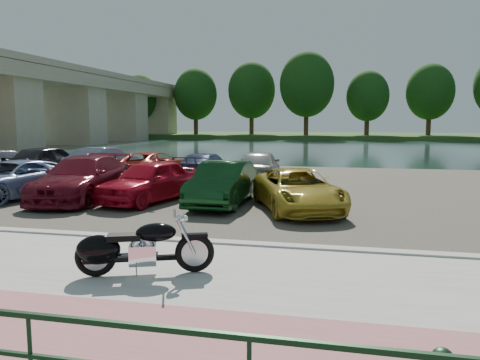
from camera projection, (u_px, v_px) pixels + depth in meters
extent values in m
plane|color=#595447|center=(182.00, 277.00, 8.13)|extent=(200.00, 200.00, 0.00)
cube|color=#A19F97|center=(160.00, 294.00, 7.16)|extent=(60.00, 6.00, 0.10)
cube|color=#A15B60|center=(113.00, 334.00, 5.70)|extent=(60.00, 2.00, 0.01)
cube|color=#A19F97|center=(213.00, 244.00, 10.06)|extent=(60.00, 0.30, 0.14)
cube|color=#3C3831|center=(274.00, 188.00, 18.78)|extent=(60.00, 18.00, 0.04)
cube|color=#182B28|center=(316.00, 148.00, 46.88)|extent=(120.00, 40.00, 0.00)
cube|color=#234719|center=(327.00, 136.00, 77.83)|extent=(120.00, 24.00, 0.60)
cube|color=tan|center=(63.00, 80.00, 52.00)|extent=(7.00, 56.00, 1.40)
cube|color=tan|center=(63.00, 71.00, 51.87)|extent=(7.00, 56.00, 0.70)
cube|color=tan|center=(2.00, 111.00, 42.76)|extent=(6.00, 4.00, 7.20)
cube|color=tan|center=(75.00, 113.00, 54.38)|extent=(6.00, 4.00, 7.20)
cube|color=tan|center=(122.00, 115.00, 66.01)|extent=(6.00, 4.00, 7.20)
cube|color=tan|center=(156.00, 116.00, 77.63)|extent=(6.00, 4.00, 7.20)
cube|color=black|center=(28.00, 315.00, 4.14)|extent=(24.00, 0.05, 0.05)
cube|color=black|center=(30.00, 356.00, 4.18)|extent=(24.00, 0.04, 0.04)
sphere|color=black|center=(442.00, 359.00, 3.69)|extent=(0.18, 0.18, 0.18)
cylinder|color=#3D2816|center=(141.00, 120.00, 76.80)|extent=(0.70, 0.70, 4.50)
ellipsoid|color=black|center=(140.00, 98.00, 76.35)|extent=(6.30, 6.30, 7.56)
cylinder|color=#3D2816|center=(196.00, 119.00, 76.19)|extent=(0.70, 0.70, 4.95)
ellipsoid|color=black|center=(196.00, 94.00, 75.70)|extent=(6.93, 6.93, 8.32)
cylinder|color=#3D2816|center=(252.00, 117.00, 75.58)|extent=(0.70, 0.70, 5.40)
ellipsoid|color=black|center=(252.00, 90.00, 75.04)|extent=(7.56, 7.56, 9.07)
cylinder|color=#3D2816|center=(306.00, 116.00, 70.91)|extent=(0.70, 0.70, 5.85)
ellipsoid|color=black|center=(307.00, 84.00, 70.32)|extent=(8.19, 8.19, 9.83)
cylinder|color=#3D2816|center=(367.00, 120.00, 70.41)|extent=(0.70, 0.70, 4.50)
ellipsoid|color=black|center=(368.00, 96.00, 69.96)|extent=(6.30, 6.30, 7.56)
cylinder|color=#3D2816|center=(429.00, 119.00, 69.81)|extent=(0.70, 0.70, 4.95)
ellipsoid|color=black|center=(430.00, 92.00, 69.31)|extent=(6.93, 6.93, 8.32)
torus|color=black|center=(195.00, 253.00, 8.03)|extent=(0.68, 0.35, 0.68)
torus|color=black|center=(96.00, 257.00, 7.79)|extent=(0.68, 0.35, 0.68)
cylinder|color=#B2B2B7|center=(195.00, 253.00, 8.03)|extent=(0.45, 0.22, 0.46)
cylinder|color=#B2B2B7|center=(96.00, 257.00, 7.79)|extent=(0.45, 0.22, 0.46)
cylinder|color=silver|center=(186.00, 237.00, 7.87)|extent=(0.32, 0.16, 0.63)
cylinder|color=silver|center=(186.00, 234.00, 8.07)|extent=(0.32, 0.16, 0.63)
cylinder|color=silver|center=(175.00, 214.00, 7.89)|extent=(0.30, 0.71, 0.04)
sphere|color=silver|center=(181.00, 218.00, 7.92)|extent=(0.21, 0.21, 0.16)
sphere|color=silver|center=(185.00, 218.00, 7.93)|extent=(0.14, 0.14, 0.11)
cube|color=black|center=(195.00, 235.00, 7.99)|extent=(0.47, 0.29, 0.06)
cube|color=black|center=(146.00, 258.00, 7.92)|extent=(1.16, 0.52, 0.08)
cube|color=silver|center=(143.00, 254.00, 7.90)|extent=(0.53, 0.46, 0.34)
cylinder|color=silver|center=(149.00, 243.00, 7.89)|extent=(0.29, 0.26, 0.27)
cylinder|color=silver|center=(136.00, 243.00, 7.86)|extent=(0.29, 0.26, 0.27)
ellipsoid|color=black|center=(156.00, 233.00, 7.89)|extent=(0.76, 0.58, 0.32)
cube|color=black|center=(124.00, 237.00, 7.82)|extent=(0.61, 0.46, 0.10)
ellipsoid|color=black|center=(98.00, 250.00, 7.78)|extent=(0.80, 0.57, 0.50)
cube|color=black|center=(95.00, 254.00, 7.78)|extent=(0.44, 0.31, 0.30)
cylinder|color=silver|center=(126.00, 260.00, 8.03)|extent=(1.06, 0.48, 0.09)
cylinder|color=silver|center=(126.00, 255.00, 8.02)|extent=(1.06, 0.48, 0.09)
cylinder|color=#B2B2B7|center=(136.00, 271.00, 7.74)|extent=(0.07, 0.14, 0.22)
imported|color=#8398BF|center=(14.00, 179.00, 16.13)|extent=(3.25, 5.06, 1.30)
imported|color=maroon|center=(83.00, 178.00, 15.77)|extent=(2.53, 5.23, 1.47)
imported|color=#B20B21|center=(149.00, 181.00, 15.38)|extent=(2.61, 4.35, 1.39)
imported|color=#0F3716|center=(223.00, 183.00, 14.84)|extent=(1.48, 4.17, 1.37)
imported|color=#B29929|center=(298.00, 190.00, 13.89)|extent=(3.51, 4.90, 1.24)
imported|color=gray|center=(6.00, 163.00, 22.70)|extent=(2.67, 4.70, 1.28)
imported|color=black|center=(49.00, 161.00, 22.12)|extent=(2.30, 4.69, 1.54)
imported|color=slate|center=(104.00, 162.00, 22.40)|extent=(1.99, 4.42, 1.41)
imported|color=#A2291B|center=(152.00, 165.00, 21.63)|extent=(2.53, 4.73, 1.26)
imported|color=navy|center=(205.00, 167.00, 20.97)|extent=(1.80, 4.32, 1.25)
imported|color=#9E9D99|center=(259.00, 166.00, 20.24)|extent=(2.08, 4.36, 1.44)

